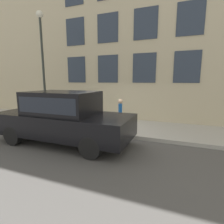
{
  "coord_description": "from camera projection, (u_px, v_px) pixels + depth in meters",
  "views": [
    {
      "loc": [
        -6.71,
        -3.0,
        2.37
      ],
      "look_at": [
        0.64,
        -0.12,
        0.96
      ],
      "focal_mm": 28.0,
      "sensor_mm": 36.0,
      "label": 1
    }
  ],
  "objects": [
    {
      "name": "fire_hydrant",
      "position": [
        104.0,
        121.0,
        7.99
      ],
      "size": [
        0.29,
        0.41,
        0.8
      ],
      "color": "#2D7260",
      "rests_on": "sidewalk"
    },
    {
      "name": "parked_car_black_near",
      "position": [
        63.0,
        116.0,
        6.61
      ],
      "size": [
        2.01,
        5.26,
        1.98
      ],
      "color": "black",
      "rests_on": "ground_plane"
    },
    {
      "name": "building_facade",
      "position": [
        127.0,
        22.0,
        9.57
      ],
      "size": [
        0.33,
        40.0,
        11.07
      ],
      "color": "#C6B793",
      "rests_on": "ground_plane"
    },
    {
      "name": "person",
      "position": [
        120.0,
        111.0,
        8.12
      ],
      "size": [
        0.34,
        0.22,
        1.4
      ],
      "rotation": [
        0.0,
        0.0,
        -0.97
      ],
      "color": "#232328",
      "rests_on": "sidewalk"
    },
    {
      "name": "street_lamp",
      "position": [
        42.0,
        55.0,
        9.31
      ],
      "size": [
        0.36,
        0.36,
        5.77
      ],
      "color": "#2D332D",
      "rests_on": "sidewalk"
    },
    {
      "name": "sidewalk",
      "position": [
        116.0,
        126.0,
        9.01
      ],
      "size": [
        3.01,
        60.0,
        0.15
      ],
      "color": "#B2ADA3",
      "rests_on": "ground_plane"
    },
    {
      "name": "ground_plane",
      "position": [
        104.0,
        136.0,
        7.65
      ],
      "size": [
        80.0,
        80.0,
        0.0
      ],
      "primitive_type": "plane",
      "color": "#514F4C"
    }
  ]
}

